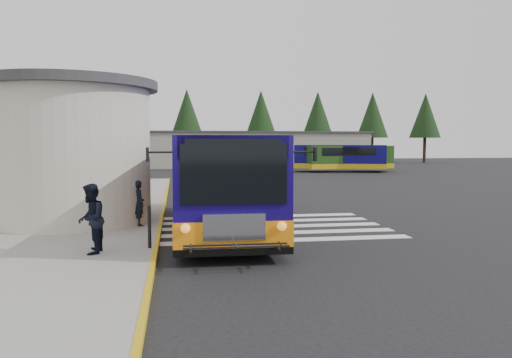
{
  "coord_description": "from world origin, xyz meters",
  "views": [
    {
      "loc": [
        -3.5,
        -17.36,
        2.86
      ],
      "look_at": [
        -0.79,
        -0.5,
        1.62
      ],
      "focal_mm": 35.0,
      "sensor_mm": 36.0,
      "label": 1
    }
  ],
  "objects": [
    {
      "name": "crosswalk",
      "position": [
        -0.5,
        -0.8,
        0.01
      ],
      "size": [
        8.0,
        5.35,
        0.01
      ],
      "color": "silver",
      "rests_on": "ground"
    },
    {
      "name": "far_bus_b",
      "position": [
        13.43,
        29.96,
        1.45
      ],
      "size": [
        8.82,
        3.2,
        2.23
      ],
      "rotation": [
        0.0,
        0.0,
        1.66
      ],
      "color": "#204512",
      "rests_on": "ground"
    },
    {
      "name": "bollard",
      "position": [
        -4.2,
        -4.36,
        0.7
      ],
      "size": [
        0.09,
        0.09,
        1.1
      ],
      "primitive_type": "cylinder",
      "color": "black",
      "rests_on": "sidewalk"
    },
    {
      "name": "tree_line",
      "position": [
        6.29,
        50.0,
        6.77
      ],
      "size": [
        58.4,
        4.4,
        10.0
      ],
      "color": "black",
      "rests_on": "ground"
    },
    {
      "name": "sidewalk",
      "position": [
        -9.0,
        4.0,
        0.07
      ],
      "size": [
        10.0,
        34.0,
        0.15
      ],
      "primitive_type": "cube",
      "color": "gray",
      "rests_on": "ground"
    },
    {
      "name": "depot_building",
      "position": [
        6.0,
        42.0,
        2.11
      ],
      "size": [
        26.4,
        8.4,
        4.2
      ],
      "color": "gray",
      "rests_on": "ground"
    },
    {
      "name": "transit_bus",
      "position": [
        -2.1,
        -1.21,
        1.45
      ],
      "size": [
        3.92,
        10.83,
        3.04
      ],
      "rotation": [
        0.0,
        0.0,
        -0.02
      ],
      "color": "#150861",
      "rests_on": "ground"
    },
    {
      "name": "pedestrian_a",
      "position": [
        -4.72,
        -0.77,
        0.9
      ],
      "size": [
        0.54,
        0.64,
        1.49
      ],
      "primitive_type": "imported",
      "rotation": [
        0.0,
        0.0,
        1.95
      ],
      "color": "black",
      "rests_on": "sidewalk"
    },
    {
      "name": "far_bus_a",
      "position": [
        12.52,
        29.92,
        1.48
      ],
      "size": [
        9.13,
        5.61,
        2.28
      ],
      "rotation": [
        0.0,
        0.0,
        1.19
      ],
      "color": "#0B0758",
      "rests_on": "ground"
    },
    {
      "name": "station_building",
      "position": [
        -10.84,
        6.91,
        2.57
      ],
      "size": [
        12.7,
        18.7,
        4.8
      ],
      "color": "#BCB69F",
      "rests_on": "ground"
    },
    {
      "name": "curb_strip",
      "position": [
        -4.05,
        4.0,
        0.08
      ],
      "size": [
        0.12,
        34.0,
        0.16
      ],
      "primitive_type": "cube",
      "color": "gold",
      "rests_on": "ground"
    },
    {
      "name": "pedestrian_b",
      "position": [
        -5.58,
        -4.82,
        1.01
      ],
      "size": [
        0.69,
        0.86,
        1.72
      ],
      "primitive_type": "imported",
      "rotation": [
        0.0,
        0.0,
        -1.62
      ],
      "color": "black",
      "rests_on": "sidewalk"
    },
    {
      "name": "ground",
      "position": [
        0.0,
        0.0,
        0.0
      ],
      "size": [
        140.0,
        140.0,
        0.0
      ],
      "primitive_type": "plane",
      "color": "black",
      "rests_on": "ground"
    }
  ]
}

